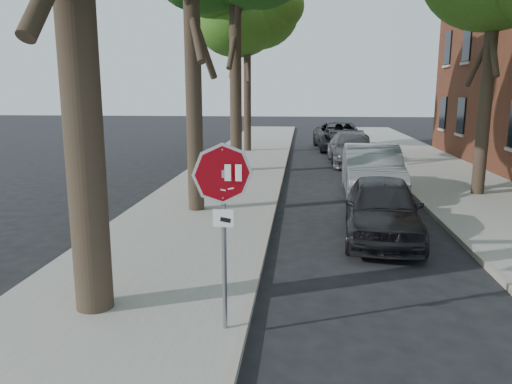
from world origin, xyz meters
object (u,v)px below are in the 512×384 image
Objects in this scene: tree_far at (247,17)px; car_d at (340,136)px; car_c at (351,149)px; car_b at (372,171)px; stop_sign at (223,201)px; car_a at (382,208)px.

tree_far is 1.62× the size of car_d.
car_b is at bearing -91.27° from car_c.
stop_sign reaches higher than car_d.
car_d is (-0.13, 5.66, 0.07)m from car_c.
car_a is 12.03m from car_c.
car_d is at bearing 94.08° from car_a.
tree_far is (-2.02, 21.14, 5.26)m from stop_sign.
car_b is 1.00× the size of car_c.
car_b is (3.30, 9.95, -1.13)m from stop_sign.
car_b reaches higher than car_d.
tree_far is 1.87× the size of car_b.
car_d reaches higher than car_c.
car_c is 5.66m from car_d.
car_d is (5.19, 1.61, -6.42)m from tree_far.
stop_sign is 23.00m from car_d.
tree_far reaches higher than car_c.
tree_far reaches higher than car_a.
stop_sign is 10.54m from car_b.
car_a is at bearing -94.80° from car_d.
stop_sign is 0.28× the size of tree_far.
car_a is 0.84× the size of car_b.
car_b is 7.14m from car_c.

